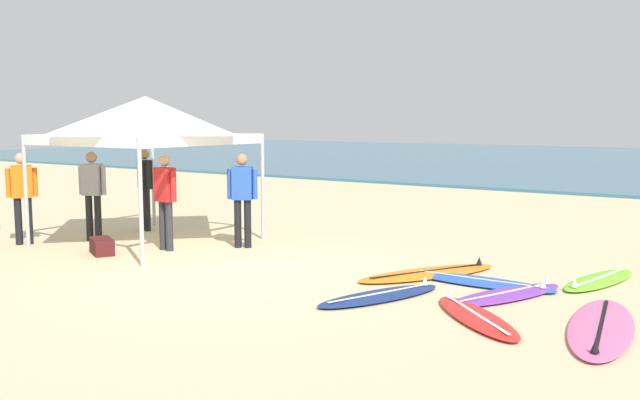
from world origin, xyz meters
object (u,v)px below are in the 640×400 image
object	(u,v)px
surfboard_orange	(428,273)
person_red	(165,195)
person_orange	(22,192)
gear_bag_near_tent	(102,246)
surfboard_red	(476,317)
person_blue	(242,194)
canopy_tent	(146,116)
person_black	(145,184)
surfboard_purple	(507,294)
surfboard_lime	(599,280)
surfboard_blue	(480,281)
surfboard_pink	(601,327)
person_grey	(93,190)
surfboard_navy	(380,296)

from	to	relation	value
surfboard_orange	person_red	size ratio (longest dim) A/B	1.43
person_orange	gear_bag_near_tent	distance (m)	2.16
surfboard_red	person_blue	size ratio (longest dim) A/B	1.00
canopy_tent	person_black	distance (m)	2.04
surfboard_purple	person_red	bearing A→B (deg)	-178.00
surfboard_lime	gear_bag_near_tent	distance (m)	8.06
surfboard_blue	surfboard_pink	bearing A→B (deg)	-34.56
person_orange	person_grey	size ratio (longest dim) A/B	1.00
surfboard_pink	surfboard_orange	distance (m)	3.08
canopy_tent	person_grey	distance (m)	1.81
surfboard_red	gear_bag_near_tent	distance (m)	6.85
surfboard_pink	surfboard_purple	world-z (taller)	same
surfboard_pink	person_grey	size ratio (longest dim) A/B	1.52
surfboard_lime	person_red	bearing A→B (deg)	-165.95
surfboard_navy	surfboard_lime	bearing A→B (deg)	49.13
surfboard_orange	gear_bag_near_tent	bearing A→B (deg)	-162.84
surfboard_lime	person_blue	xyz separation A→B (m)	(-6.00, -0.78, 0.95)
surfboard_red	person_red	distance (m)	6.34
canopy_tent	person_orange	xyz separation A→B (m)	(-1.80, -1.43, -1.40)
surfboard_orange	surfboard_red	bearing A→B (deg)	-51.07
gear_bag_near_tent	person_blue	bearing A→B (deg)	48.74
surfboard_pink	person_blue	distance (m)	6.78
surfboard_navy	gear_bag_near_tent	bearing A→B (deg)	-178.91
person_blue	surfboard_red	bearing A→B (deg)	-20.70
surfboard_blue	person_orange	world-z (taller)	person_orange
surfboard_pink	surfboard_navy	xyz separation A→B (m)	(-2.70, -0.17, 0.00)
person_orange	gear_bag_near_tent	bearing A→B (deg)	5.38
surfboard_pink	surfboard_purple	size ratio (longest dim) A/B	1.25
surfboard_blue	surfboard_purple	bearing A→B (deg)	-41.33
surfboard_navy	surfboard_red	bearing A→B (deg)	-9.33
surfboard_orange	surfboard_blue	size ratio (longest dim) A/B	1.11
canopy_tent	surfboard_blue	xyz separation A→B (m)	(6.41, 0.35, -2.35)
canopy_tent	person_red	xyz separation A→B (m)	(0.84, -0.36, -1.40)
surfboard_purple	gear_bag_near_tent	distance (m)	6.89
surfboard_pink	person_black	size ratio (longest dim) A/B	1.52
surfboard_blue	surfboard_lime	bearing A→B (deg)	36.55
surfboard_purple	gear_bag_near_tent	size ratio (longest dim) A/B	3.46
person_red	surfboard_lime	bearing A→B (deg)	14.05
canopy_tent	person_blue	size ratio (longest dim) A/B	1.86
person_red	person_black	bearing A→B (deg)	146.46
surfboard_navy	person_blue	distance (m)	4.31
surfboard_navy	surfboard_lime	size ratio (longest dim) A/B	1.02
surfboard_blue	surfboard_navy	bearing A→B (deg)	-117.94
surfboard_navy	surfboard_red	world-z (taller)	same
gear_bag_near_tent	surfboard_red	bearing A→B (deg)	-1.06
surfboard_orange	surfboard_lime	distance (m)	2.42
canopy_tent	gear_bag_near_tent	bearing A→B (deg)	-81.77
surfboard_orange	person_blue	bearing A→B (deg)	177.25
surfboard_orange	person_orange	size ratio (longest dim) A/B	1.43
surfboard_lime	person_grey	size ratio (longest dim) A/B	1.16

